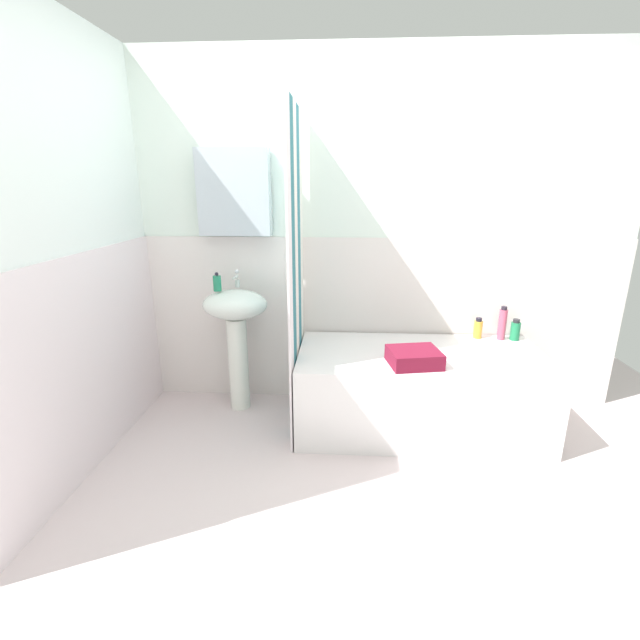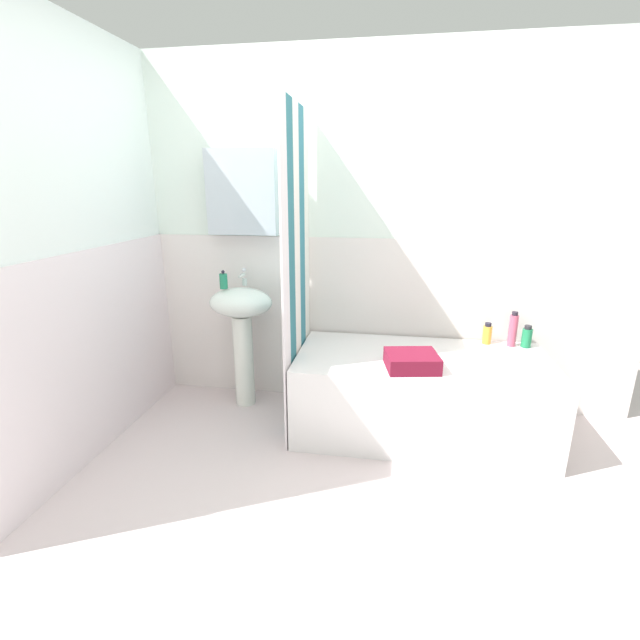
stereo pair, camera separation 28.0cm
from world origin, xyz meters
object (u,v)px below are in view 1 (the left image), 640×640
object	(u,v)px
soap_dispenser	(217,283)
bathtub	(418,390)
sink	(236,323)
body_wash_bottle	(515,330)
towel_folded	(414,357)
conditioner_bottle	(478,329)
shampoo_bottle	(502,324)

from	to	relation	value
soap_dispenser	bathtub	size ratio (longest dim) A/B	0.08
sink	bathtub	world-z (taller)	sink
soap_dispenser	body_wash_bottle	xyz separation A→B (m)	(2.02, 0.12, -0.33)
soap_dispenser	towel_folded	xyz separation A→B (m)	(1.27, -0.37, -0.35)
sink	soap_dispenser	distance (m)	0.31
body_wash_bottle	towel_folded	bearing A→B (deg)	-147.05
sink	conditioner_bottle	world-z (taller)	sink
soap_dispenser	shampoo_bottle	xyz separation A→B (m)	(1.93, 0.13, -0.29)
shampoo_bottle	towel_folded	world-z (taller)	shampoo_bottle
bathtub	towel_folded	bearing A→B (deg)	-110.18
body_wash_bottle	conditioner_bottle	world-z (taller)	body_wash_bottle
body_wash_bottle	towel_folded	world-z (taller)	body_wash_bottle
sink	soap_dispenser	xyz separation A→B (m)	(-0.11, -0.02, 0.29)
bathtub	body_wash_bottle	size ratio (longest dim) A/B	10.51
body_wash_bottle	soap_dispenser	bearing A→B (deg)	-176.53
shampoo_bottle	towel_folded	bearing A→B (deg)	-143.28
sink	bathtub	bearing A→B (deg)	-8.64
soap_dispenser	conditioner_bottle	distance (m)	1.82
soap_dispenser	towel_folded	distance (m)	1.37
body_wash_bottle	shampoo_bottle	xyz separation A→B (m)	(-0.09, 0.01, 0.04)
bathtub	soap_dispenser	bearing A→B (deg)	173.06
sink	soap_dispenser	world-z (taller)	soap_dispenser
sink	soap_dispenser	size ratio (longest dim) A/B	6.84
sink	body_wash_bottle	distance (m)	1.92
bathtub	body_wash_bottle	distance (m)	0.81
conditioner_bottle	towel_folded	size ratio (longest dim) A/B	0.50
conditioner_bottle	soap_dispenser	bearing A→B (deg)	-175.17
shampoo_bottle	bathtub	bearing A→B (deg)	-153.62
shampoo_bottle	conditioner_bottle	bearing A→B (deg)	172.07
bathtub	conditioner_bottle	distance (m)	0.63
shampoo_bottle	body_wash_bottle	bearing A→B (deg)	-4.03
body_wash_bottle	conditioner_bottle	bearing A→B (deg)	173.51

